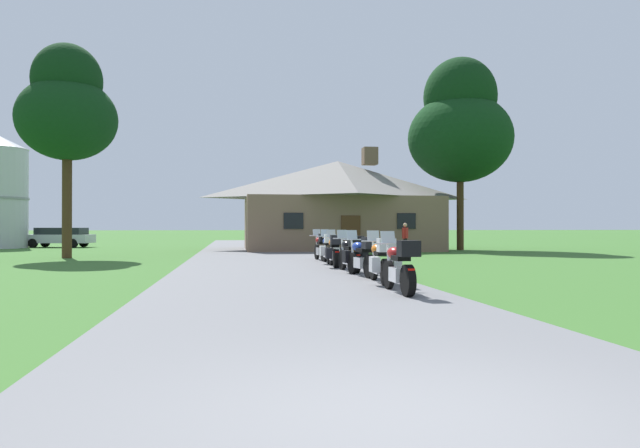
{
  "coord_description": "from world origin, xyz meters",
  "views": [
    {
      "loc": [
        -1.27,
        -4.01,
        1.45
      ],
      "look_at": [
        2.34,
        20.33,
        1.58
      ],
      "focal_mm": 32.55,
      "sensor_mm": 36.0,
      "label": 1
    }
  ],
  "objects_px": {
    "tree_left_near": "(67,108)",
    "parked_silver_suv_far_left": "(60,236)",
    "motorcycle_orange_second_in_row": "(382,261)",
    "motorcycle_red_nearest_to_camera": "(400,267)",
    "motorcycle_black_fourth_in_row": "(351,254)",
    "motorcycle_blue_sixth_in_row": "(328,249)",
    "motorcycle_blue_third_in_row": "(363,257)",
    "bystander_red_shirt_near_lodge": "(405,237)",
    "motorcycle_orange_fifth_in_row": "(335,251)",
    "motorcycle_red_farthest_in_row": "(321,247)",
    "tree_right_of_lodge": "(460,126)"
  },
  "relations": [
    {
      "from": "tree_left_near",
      "to": "parked_silver_suv_far_left",
      "type": "bearing_deg",
      "value": 106.88
    },
    {
      "from": "motorcycle_orange_second_in_row",
      "to": "parked_silver_suv_far_left",
      "type": "xyz_separation_m",
      "value": [
        -15.87,
        29.69,
        0.17
      ]
    },
    {
      "from": "motorcycle_red_nearest_to_camera",
      "to": "tree_left_near",
      "type": "height_order",
      "value": "tree_left_near"
    },
    {
      "from": "motorcycle_black_fourth_in_row",
      "to": "motorcycle_blue_sixth_in_row",
      "type": "relative_size",
      "value": 1.0
    },
    {
      "from": "motorcycle_blue_third_in_row",
      "to": "bystander_red_shirt_near_lodge",
      "type": "height_order",
      "value": "bystander_red_shirt_near_lodge"
    },
    {
      "from": "motorcycle_red_nearest_to_camera",
      "to": "motorcycle_orange_second_in_row",
      "type": "relative_size",
      "value": 1.0
    },
    {
      "from": "motorcycle_red_nearest_to_camera",
      "to": "motorcycle_blue_sixth_in_row",
      "type": "bearing_deg",
      "value": 88.93
    },
    {
      "from": "motorcycle_blue_third_in_row",
      "to": "bystander_red_shirt_near_lodge",
      "type": "bearing_deg",
      "value": 61.25
    },
    {
      "from": "motorcycle_black_fourth_in_row",
      "to": "tree_left_near",
      "type": "distance_m",
      "value": 16.94
    },
    {
      "from": "tree_left_near",
      "to": "bystander_red_shirt_near_lodge",
      "type": "bearing_deg",
      "value": 3.52
    },
    {
      "from": "motorcycle_blue_third_in_row",
      "to": "motorcycle_black_fourth_in_row",
      "type": "relative_size",
      "value": 1.0
    },
    {
      "from": "motorcycle_red_nearest_to_camera",
      "to": "bystander_red_shirt_near_lodge",
      "type": "height_order",
      "value": "bystander_red_shirt_near_lodge"
    },
    {
      "from": "tree_left_near",
      "to": "parked_silver_suv_far_left",
      "type": "height_order",
      "value": "tree_left_near"
    },
    {
      "from": "motorcycle_orange_fifth_in_row",
      "to": "tree_left_near",
      "type": "xyz_separation_m",
      "value": [
        -11.16,
        8.65,
        6.39
      ]
    },
    {
      "from": "motorcycle_red_nearest_to_camera",
      "to": "parked_silver_suv_far_left",
      "type": "height_order",
      "value": "parked_silver_suv_far_left"
    },
    {
      "from": "motorcycle_blue_sixth_in_row",
      "to": "parked_silver_suv_far_left",
      "type": "relative_size",
      "value": 0.43
    },
    {
      "from": "motorcycle_black_fourth_in_row",
      "to": "tree_left_near",
      "type": "relative_size",
      "value": 0.21
    },
    {
      "from": "motorcycle_orange_fifth_in_row",
      "to": "motorcycle_red_farthest_in_row",
      "type": "relative_size",
      "value": 1.0
    },
    {
      "from": "motorcycle_blue_sixth_in_row",
      "to": "bystander_red_shirt_near_lodge",
      "type": "relative_size",
      "value": 1.25
    },
    {
      "from": "motorcycle_red_nearest_to_camera",
      "to": "bystander_red_shirt_near_lodge",
      "type": "distance_m",
      "value": 18.55
    },
    {
      "from": "motorcycle_orange_second_in_row",
      "to": "bystander_red_shirt_near_lodge",
      "type": "height_order",
      "value": "bystander_red_shirt_near_lodge"
    },
    {
      "from": "bystander_red_shirt_near_lodge",
      "to": "tree_left_near",
      "type": "relative_size",
      "value": 0.17
    },
    {
      "from": "parked_silver_suv_far_left",
      "to": "motorcycle_blue_sixth_in_row",
      "type": "bearing_deg",
      "value": -133.45
    },
    {
      "from": "motorcycle_red_farthest_in_row",
      "to": "motorcycle_orange_second_in_row",
      "type": "bearing_deg",
      "value": -93.07
    },
    {
      "from": "motorcycle_orange_second_in_row",
      "to": "tree_left_near",
      "type": "xyz_separation_m",
      "value": [
        -11.29,
        14.6,
        6.39
      ]
    },
    {
      "from": "motorcycle_red_farthest_in_row",
      "to": "tree_left_near",
      "type": "distance_m",
      "value": 13.79
    },
    {
      "from": "tree_right_of_lodge",
      "to": "tree_left_near",
      "type": "xyz_separation_m",
      "value": [
        -21.88,
        -6.54,
        -0.86
      ]
    },
    {
      "from": "motorcycle_orange_second_in_row",
      "to": "motorcycle_red_farthest_in_row",
      "type": "distance_m",
      "value": 9.89
    },
    {
      "from": "motorcycle_orange_fifth_in_row",
      "to": "motorcycle_black_fourth_in_row",
      "type": "bearing_deg",
      "value": -84.21
    },
    {
      "from": "motorcycle_red_farthest_in_row",
      "to": "bystander_red_shirt_near_lodge",
      "type": "relative_size",
      "value": 1.25
    },
    {
      "from": "motorcycle_red_nearest_to_camera",
      "to": "motorcycle_blue_sixth_in_row",
      "type": "distance_m",
      "value": 10.13
    },
    {
      "from": "motorcycle_blue_third_in_row",
      "to": "motorcycle_blue_sixth_in_row",
      "type": "relative_size",
      "value": 1.0
    },
    {
      "from": "motorcycle_black_fourth_in_row",
      "to": "motorcycle_orange_fifth_in_row",
      "type": "bearing_deg",
      "value": 87.95
    },
    {
      "from": "bystander_red_shirt_near_lodge",
      "to": "motorcycle_black_fourth_in_row",
      "type": "bearing_deg",
      "value": -167.49
    },
    {
      "from": "motorcycle_blue_third_in_row",
      "to": "tree_right_of_lodge",
      "type": "relative_size",
      "value": 0.17
    },
    {
      "from": "motorcycle_blue_sixth_in_row",
      "to": "bystander_red_shirt_near_lodge",
      "type": "bearing_deg",
      "value": 56.52
    },
    {
      "from": "bystander_red_shirt_near_lodge",
      "to": "parked_silver_suv_far_left",
      "type": "height_order",
      "value": "bystander_red_shirt_near_lodge"
    },
    {
      "from": "motorcycle_blue_sixth_in_row",
      "to": "motorcycle_red_farthest_in_row",
      "type": "relative_size",
      "value": 1.0
    },
    {
      "from": "motorcycle_red_nearest_to_camera",
      "to": "parked_silver_suv_far_left",
      "type": "bearing_deg",
      "value": 115.99
    },
    {
      "from": "tree_right_of_lodge",
      "to": "motorcycle_orange_second_in_row",
      "type": "bearing_deg",
      "value": -116.61
    },
    {
      "from": "motorcycle_blue_third_in_row",
      "to": "motorcycle_orange_fifth_in_row",
      "type": "xyz_separation_m",
      "value": [
        -0.12,
        3.9,
        -0.01
      ]
    },
    {
      "from": "parked_silver_suv_far_left",
      "to": "motorcycle_red_nearest_to_camera",
      "type": "bearing_deg",
      "value": -143.34
    },
    {
      "from": "parked_silver_suv_far_left",
      "to": "motorcycle_orange_second_in_row",
      "type": "bearing_deg",
      "value": -141.53
    },
    {
      "from": "motorcycle_black_fourth_in_row",
      "to": "motorcycle_orange_fifth_in_row",
      "type": "xyz_separation_m",
      "value": [
        -0.13,
        2.25,
        0.0
      ]
    },
    {
      "from": "bystander_red_shirt_near_lodge",
      "to": "tree_left_near",
      "type": "distance_m",
      "value": 17.72
    },
    {
      "from": "motorcycle_red_nearest_to_camera",
      "to": "motorcycle_blue_third_in_row",
      "type": "xyz_separation_m",
      "value": [
        0.14,
        4.14,
        0.0
      ]
    },
    {
      "from": "motorcycle_blue_third_in_row",
      "to": "motorcycle_red_farthest_in_row",
      "type": "relative_size",
      "value": 1.0
    },
    {
      "from": "motorcycle_red_nearest_to_camera",
      "to": "motorcycle_red_farthest_in_row",
      "type": "bearing_deg",
      "value": 89.04
    },
    {
      "from": "motorcycle_black_fourth_in_row",
      "to": "motorcycle_blue_sixth_in_row",
      "type": "height_order",
      "value": "same"
    },
    {
      "from": "motorcycle_orange_second_in_row",
      "to": "motorcycle_blue_third_in_row",
      "type": "bearing_deg",
      "value": 92.52
    }
  ]
}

